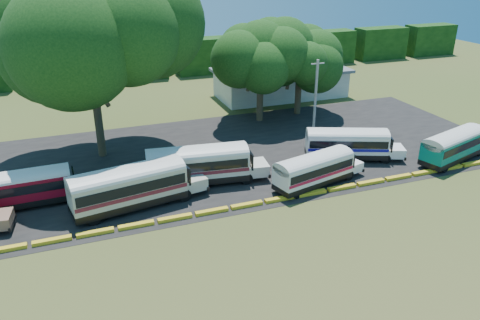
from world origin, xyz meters
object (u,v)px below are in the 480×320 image
object	(u,v)px
bus_white_red	(315,168)
tree_west	(87,33)
bus_cream_west	(131,185)
bus_red	(23,186)
bus_teal	(455,144)

from	to	relation	value
bus_white_red	tree_west	size ratio (longest dim) A/B	0.54
bus_cream_west	bus_white_red	distance (m)	15.93
bus_red	bus_cream_west	xyz separation A→B (m)	(8.16, -3.32, 0.28)
bus_white_red	tree_west	xyz separation A→B (m)	(-17.13, 13.71, 10.58)
bus_white_red	bus_teal	xyz separation A→B (m)	(15.57, 0.03, 0.10)
tree_west	bus_red	bearing A→B (deg)	-128.13
bus_red	bus_teal	xyz separation A→B (m)	(39.57, -4.94, 0.03)
bus_teal	tree_west	bearing A→B (deg)	140.36
bus_teal	tree_west	size ratio (longest dim) A/B	0.56
bus_red	bus_cream_west	size ratio (longest dim) A/B	0.84
bus_red	bus_cream_west	distance (m)	8.81
bus_cream_west	bus_teal	world-z (taller)	bus_cream_west
bus_cream_west	bus_white_red	world-z (taller)	bus_cream_west
bus_red	bus_white_red	bearing A→B (deg)	-13.57
bus_red	tree_west	distance (m)	15.30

